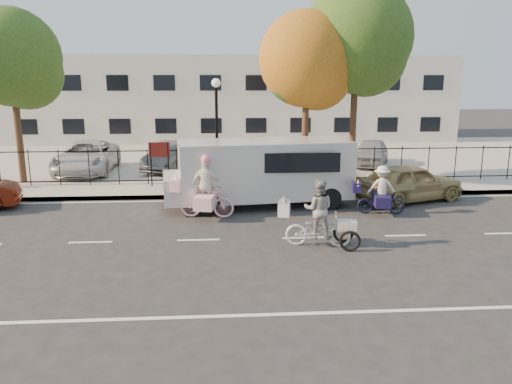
{
  "coord_description": "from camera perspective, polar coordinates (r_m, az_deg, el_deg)",
  "views": [
    {
      "loc": [
        0.71,
        -13.53,
        4.46
      ],
      "look_at": [
        1.71,
        1.2,
        1.1
      ],
      "focal_mm": 35.0,
      "sensor_mm": 36.0,
      "label": 1
    }
  ],
  "objects": [
    {
      "name": "ground",
      "position": [
        14.26,
        -6.59,
        -5.49
      ],
      "size": [
        120.0,
        120.0,
        0.0
      ],
      "primitive_type": "plane",
      "color": "#333334"
    },
    {
      "name": "lot_car_d",
      "position": [
        26.06,
        13.02,
        4.45
      ],
      "size": [
        2.89,
        4.21,
        1.33
      ],
      "primitive_type": "imported",
      "rotation": [
        0.0,
        0.0,
        -0.38
      ],
      "color": "#9B9DA2",
      "rests_on": "parking_lot"
    },
    {
      "name": "curb",
      "position": [
        19.1,
        -5.92,
        -0.52
      ],
      "size": [
        60.0,
        0.1,
        0.15
      ],
      "primitive_type": "cube",
      "color": "#A8A399",
      "rests_on": "ground"
    },
    {
      "name": "tree_mid",
      "position": [
        21.21,
        6.16,
        14.34
      ],
      "size": [
        3.93,
        3.93,
        7.21
      ],
      "color": "#442D1D",
      "rests_on": "ground"
    },
    {
      "name": "zebra_trike",
      "position": [
        13.59,
        7.15,
        -3.28
      ],
      "size": [
        2.16,
        1.09,
        1.84
      ],
      "rotation": [
        0.0,
        0.0,
        1.38
      ],
      "color": "white",
      "rests_on": "ground"
    },
    {
      "name": "unicorn_bike",
      "position": [
        16.31,
        -5.79,
        -0.31
      ],
      "size": [
        2.11,
        1.5,
        2.09
      ],
      "rotation": [
        0.0,
        0.0,
        1.39
      ],
      "color": "beige",
      "rests_on": "ground"
    },
    {
      "name": "white_van",
      "position": [
        17.72,
        0.6,
        2.52
      ],
      "size": [
        6.8,
        2.93,
        2.34
      ],
      "rotation": [
        0.0,
        0.0,
        0.12
      ],
      "color": "silver",
      "rests_on": "ground"
    },
    {
      "name": "gold_sedan",
      "position": [
        19.32,
        17.1,
        1.07
      ],
      "size": [
        4.52,
        3.05,
        1.43
      ],
      "primitive_type": "imported",
      "rotation": [
        0.0,
        0.0,
        1.93
      ],
      "color": "#9E8955",
      "rests_on": "ground"
    },
    {
      "name": "parking_lot",
      "position": [
        28.87,
        -5.27,
        4.03
      ],
      "size": [
        60.0,
        15.6,
        0.15
      ],
      "primitive_type": "cube",
      "color": "#A8A399",
      "rests_on": "ground"
    },
    {
      "name": "lamppost",
      "position": [
        20.37,
        -4.54,
        8.99
      ],
      "size": [
        0.36,
        0.36,
        4.33
      ],
      "color": "black",
      "rests_on": "sidewalk"
    },
    {
      "name": "tree_west",
      "position": [
        23.17,
        -25.8,
        13.2
      ],
      "size": [
        3.99,
        3.99,
        7.31
      ],
      "color": "#442D1D",
      "rests_on": "ground"
    },
    {
      "name": "lot_car_b",
      "position": [
        24.78,
        -18.77,
        3.83
      ],
      "size": [
        2.6,
        5.32,
        1.46
      ],
      "primitive_type": "imported",
      "rotation": [
        0.0,
        0.0,
        0.04
      ],
      "color": "silver",
      "rests_on": "parking_lot"
    },
    {
      "name": "bull_bike",
      "position": [
        17.23,
        14.03,
        -0.32
      ],
      "size": [
        1.81,
        1.26,
        1.65
      ],
      "rotation": [
        0.0,
        0.0,
        1.41
      ],
      "color": "black",
      "rests_on": "ground"
    },
    {
      "name": "sidewalk",
      "position": [
        20.12,
        -5.83,
        0.17
      ],
      "size": [
        60.0,
        2.2,
        0.15
      ],
      "primitive_type": "cube",
      "color": "#A8A399",
      "rests_on": "ground"
    },
    {
      "name": "iron_fence",
      "position": [
        21.04,
        -5.78,
        3.01
      ],
      "size": [
        58.0,
        0.06,
        1.5
      ],
      "primitive_type": null,
      "color": "black",
      "rests_on": "sidewalk"
    },
    {
      "name": "street_sign",
      "position": [
        20.71,
        -10.98,
        4.14
      ],
      "size": [
        0.85,
        0.06,
        1.8
      ],
      "color": "black",
      "rests_on": "sidewalk"
    },
    {
      "name": "lot_car_c",
      "position": [
        24.41,
        -9.53,
        4.08
      ],
      "size": [
        2.72,
        4.35,
        1.35
      ],
      "primitive_type": "imported",
      "rotation": [
        0.0,
        0.0,
        -0.34
      ],
      "color": "#45494C",
      "rests_on": "parking_lot"
    },
    {
      "name": "road_markings",
      "position": [
        14.26,
        -6.59,
        -5.47
      ],
      "size": [
        60.0,
        9.52,
        0.01
      ],
      "primitive_type": null,
      "color": "silver",
      "rests_on": "ground"
    },
    {
      "name": "tree_east",
      "position": [
        22.12,
        11.75,
        16.32
      ],
      "size": [
        4.6,
        4.6,
        8.44
      ],
      "color": "#442D1D",
      "rests_on": "ground"
    },
    {
      "name": "building",
      "position": [
        38.56,
        -5.03,
        10.6
      ],
      "size": [
        34.0,
        10.0,
        6.0
      ],
      "primitive_type": "cube",
      "color": "silver",
      "rests_on": "ground"
    }
  ]
}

